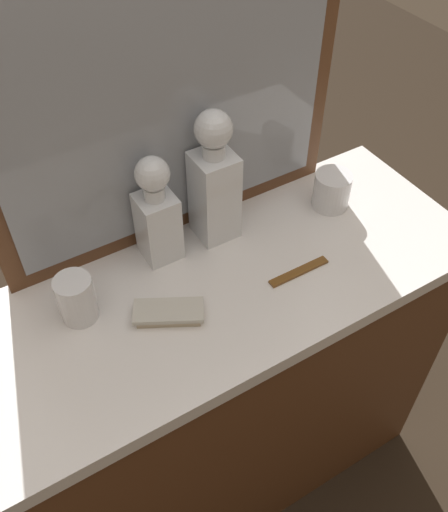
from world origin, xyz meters
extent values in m
plane|color=#2D2319|center=(0.00, 0.00, 0.00)|extent=(6.00, 6.00, 0.00)
cube|color=brown|center=(0.00, 0.00, 0.43)|extent=(1.13, 0.45, 0.87)
cube|color=white|center=(0.00, 0.00, 0.89)|extent=(1.17, 0.46, 0.04)
cube|color=brown|center=(0.00, 0.22, 1.30)|extent=(0.80, 0.03, 0.79)
cube|color=gray|center=(0.00, 0.20, 1.30)|extent=(0.72, 0.01, 0.71)
cube|color=white|center=(0.06, 0.15, 1.01)|extent=(0.09, 0.09, 0.22)
cube|color=#8C4C14|center=(0.06, 0.15, 0.98)|extent=(0.08, 0.08, 0.14)
cylinder|color=white|center=(0.06, 0.15, 1.14)|extent=(0.05, 0.05, 0.03)
sphere|color=white|center=(0.06, 0.15, 1.19)|extent=(0.08, 0.08, 0.08)
cube|color=white|center=(-0.08, 0.15, 0.99)|extent=(0.08, 0.08, 0.16)
cube|color=#8C4C14|center=(-0.08, 0.15, 0.96)|extent=(0.07, 0.07, 0.11)
cylinder|color=white|center=(-0.08, 0.15, 1.08)|extent=(0.04, 0.04, 0.03)
sphere|color=white|center=(-0.08, 0.15, 1.13)|extent=(0.07, 0.07, 0.07)
cylinder|color=white|center=(0.35, 0.08, 0.95)|extent=(0.09, 0.09, 0.09)
cylinder|color=silver|center=(0.35, 0.08, 0.91)|extent=(0.08, 0.08, 0.01)
cylinder|color=white|center=(-0.30, 0.07, 0.96)|extent=(0.08, 0.08, 0.10)
cylinder|color=silver|center=(-0.30, 0.07, 0.91)|extent=(0.07, 0.07, 0.01)
cube|color=#B7A88C|center=(-0.14, -0.02, 0.91)|extent=(0.14, 0.11, 0.01)
cube|color=beige|center=(-0.14, -0.02, 0.93)|extent=(0.15, 0.12, 0.01)
cube|color=brown|center=(0.15, -0.06, 0.91)|extent=(0.15, 0.02, 0.01)
camera|label=1|loc=(-0.42, -0.69, 1.83)|focal=40.17mm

